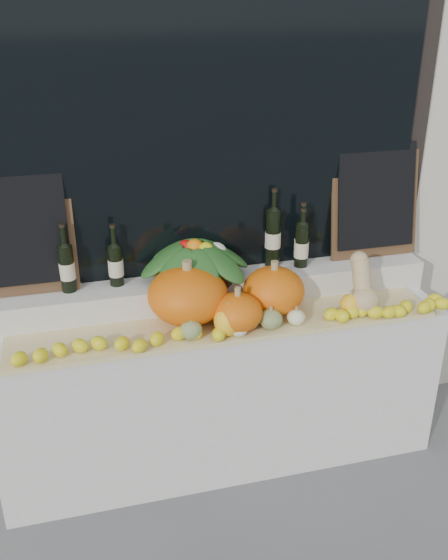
# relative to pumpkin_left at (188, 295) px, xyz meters

# --- Properties ---
(storefront_facade) EXTENTS (7.00, 0.94, 4.50)m
(storefront_facade) POSITION_rel_pumpkin_left_xyz_m (0.17, 0.76, 1.20)
(storefront_facade) COLOR beige
(storefront_facade) RESTS_ON ground
(display_sill) EXTENTS (2.30, 0.55, 0.88)m
(display_sill) POSITION_rel_pumpkin_left_xyz_m (0.17, 0.04, -0.60)
(display_sill) COLOR silver
(display_sill) RESTS_ON ground
(rear_tier) EXTENTS (2.30, 0.25, 0.16)m
(rear_tier) POSITION_rel_pumpkin_left_xyz_m (0.17, 0.19, -0.08)
(rear_tier) COLOR silver
(rear_tier) RESTS_ON display_sill
(straw_bedding) EXTENTS (2.10, 0.32, 0.02)m
(straw_bedding) POSITION_rel_pumpkin_left_xyz_m (0.17, -0.09, -0.15)
(straw_bedding) COLOR tan
(straw_bedding) RESTS_ON display_sill
(pumpkin_left) EXTENTS (0.50, 0.50, 0.28)m
(pumpkin_left) POSITION_rel_pumpkin_left_xyz_m (0.00, 0.00, 0.00)
(pumpkin_left) COLOR orange
(pumpkin_left) RESTS_ON straw_bedding
(pumpkin_right) EXTENTS (0.41, 0.41, 0.24)m
(pumpkin_right) POSITION_rel_pumpkin_left_xyz_m (0.43, -0.02, -0.02)
(pumpkin_right) COLOR orange
(pumpkin_right) RESTS_ON straw_bedding
(pumpkin_center) EXTENTS (0.25, 0.25, 0.18)m
(pumpkin_center) POSITION_rel_pumpkin_left_xyz_m (0.21, -0.15, -0.05)
(pumpkin_center) COLOR orange
(pumpkin_center) RESTS_ON straw_bedding
(butternut_squash) EXTENTS (0.16, 0.21, 0.30)m
(butternut_squash) POSITION_rel_pumpkin_left_xyz_m (0.87, -0.12, -0.02)
(butternut_squash) COLOR tan
(butternut_squash) RESTS_ON straw_bedding
(decorative_gourds) EXTENTS (0.92, 0.16, 0.17)m
(decorative_gourds) POSITION_rel_pumpkin_left_xyz_m (0.30, -0.18, -0.08)
(decorative_gourds) COLOR #305A1B
(decorative_gourds) RESTS_ON straw_bedding
(lemon_heap) EXTENTS (2.20, 0.16, 0.06)m
(lemon_heap) POSITION_rel_pumpkin_left_xyz_m (0.17, -0.20, -0.11)
(lemon_heap) COLOR yellow
(lemon_heap) RESTS_ON straw_bedding
(produce_bowl) EXTENTS (0.60, 0.60, 0.23)m
(produce_bowl) POSITION_rel_pumpkin_left_xyz_m (0.08, 0.17, 0.10)
(produce_bowl) COLOR black
(produce_bowl) RESTS_ON rear_tier
(wine_bottle_far_left) EXTENTS (0.08, 0.08, 0.35)m
(wine_bottle_far_left) POSITION_rel_pumpkin_left_xyz_m (-0.55, 0.20, 0.12)
(wine_bottle_far_left) COLOR black
(wine_bottle_far_left) RESTS_ON rear_tier
(wine_bottle_near_left) EXTENTS (0.08, 0.08, 0.32)m
(wine_bottle_near_left) POSITION_rel_pumpkin_left_xyz_m (-0.32, 0.22, 0.10)
(wine_bottle_near_left) COLOR black
(wine_bottle_near_left) RESTS_ON rear_tier
(wine_bottle_tall) EXTENTS (0.08, 0.08, 0.42)m
(wine_bottle_tall) POSITION_rel_pumpkin_left_xyz_m (0.51, 0.25, 0.15)
(wine_bottle_tall) COLOR black
(wine_bottle_tall) RESTS_ON rear_tier
(wine_bottle_near_right) EXTENTS (0.08, 0.08, 0.35)m
(wine_bottle_near_right) POSITION_rel_pumpkin_left_xyz_m (0.66, 0.20, 0.12)
(wine_bottle_near_right) COLOR black
(wine_bottle_near_right) RESTS_ON rear_tier
(wine_bottle_far_right) EXTENTS (0.08, 0.08, 0.32)m
(wine_bottle_far_right) POSITION_rel_pumpkin_left_xyz_m (0.66, 0.20, 0.10)
(wine_bottle_far_right) COLOR black
(wine_bottle_far_right) RESTS_ON rear_tier
(chalkboard_left) EXTENTS (0.50, 0.13, 0.61)m
(chalkboard_left) POSITION_rel_pumpkin_left_xyz_m (-0.75, 0.25, 0.32)
(chalkboard_left) COLOR #4C331E
(chalkboard_left) RESTS_ON rear_tier
(chalkboard_right) EXTENTS (0.50, 0.13, 0.61)m
(chalkboard_right) POSITION_rel_pumpkin_left_xyz_m (1.09, 0.25, 0.32)
(chalkboard_right) COLOR #4C331E
(chalkboard_right) RESTS_ON rear_tier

